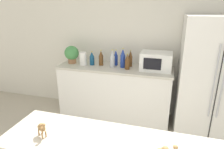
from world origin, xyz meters
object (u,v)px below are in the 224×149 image
back_bottle_2 (123,58)px  paper_towel_roll (83,59)px  refrigerator (212,79)px  back_bottle_1 (127,62)px  potted_plant (72,54)px  back_bottle_6 (130,59)px  back_bottle_4 (112,59)px  back_bottle_5 (92,59)px  camel_figurine_second (42,128)px  microwave (156,61)px  back_bottle_0 (116,58)px  back_bottle_3 (101,58)px

back_bottle_2 → paper_towel_roll: bearing=-176.5°
refrigerator → back_bottle_1: (-1.25, 0.01, 0.16)m
potted_plant → back_bottle_6: size_ratio=1.09×
back_bottle_2 → back_bottle_4: 0.17m
back_bottle_5 → back_bottle_6: back_bottle_6 is taller
back_bottle_4 → camel_figurine_second: back_bottle_4 is taller
back_bottle_4 → back_bottle_5: size_ratio=1.26×
microwave → back_bottle_4: (-0.70, -0.06, 0.00)m
back_bottle_2 → potted_plant: bearing=179.9°
back_bottle_6 → back_bottle_4: bearing=-155.9°
back_bottle_0 → paper_towel_roll: bearing=-166.7°
back_bottle_0 → back_bottle_5: bearing=-166.9°
back_bottle_5 → back_bottle_6: size_ratio=0.83×
camel_figurine_second → back_bottle_1: bearing=84.0°
back_bottle_1 → back_bottle_5: back_bottle_1 is taller
back_bottle_0 → back_bottle_3: 0.25m
microwave → back_bottle_0: size_ratio=1.79×
camel_figurine_second → back_bottle_6: bearing=84.0°
potted_plant → back_bottle_4: bearing=-3.1°
back_bottle_1 → camel_figurine_second: (-0.21, -1.97, 0.03)m
paper_towel_roll → back_bottle_2: bearing=3.5°
back_bottle_0 → back_bottle_1: 0.29m
paper_towel_roll → back_bottle_5: bearing=14.1°
microwave → back_bottle_3: (-0.91, -0.00, -0.01)m
potted_plant → back_bottle_6: potted_plant is taller
refrigerator → back_bottle_3: refrigerator is taller
back_bottle_5 → back_bottle_0: bearing=13.1°
potted_plant → camel_figurine_second: potted_plant is taller
back_bottle_5 → back_bottle_3: bearing=7.7°
refrigerator → potted_plant: size_ratio=5.80×
paper_towel_roll → back_bottle_5: back_bottle_5 is taller
back_bottle_4 → back_bottle_6: 0.30m
paper_towel_roll → back_bottle_6: (0.79, 0.13, 0.02)m
back_bottle_6 → back_bottle_3: bearing=-172.2°
potted_plant → paper_towel_roll: size_ratio=1.39×
back_bottle_1 → microwave: bearing=13.1°
potted_plant → back_bottle_0: (0.78, 0.09, -0.04)m
potted_plant → back_bottle_2: size_ratio=0.96×
back_bottle_0 → camel_figurine_second: size_ratio=2.14×
back_bottle_0 → back_bottle_5: size_ratio=1.15×
back_bottle_4 → back_bottle_5: back_bottle_4 is taller
potted_plant → back_bottle_3: 0.54m
back_bottle_1 → back_bottle_2: bearing=139.2°
back_bottle_1 → camel_figurine_second: size_ratio=2.00×
back_bottle_2 → back_bottle_4: back_bottle_2 is taller
paper_towel_roll → back_bottle_1: size_ratio=0.88×
back_bottle_4 → back_bottle_5: bearing=174.6°
back_bottle_2 → back_bottle_5: back_bottle_2 is taller
back_bottle_4 → paper_towel_roll: bearing=-179.8°
back_bottle_1 → back_bottle_4: bearing=171.0°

